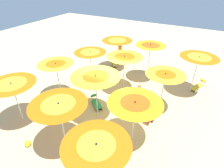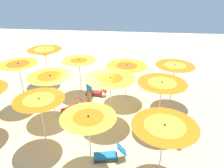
{
  "view_description": "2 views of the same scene",
  "coord_description": "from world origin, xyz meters",
  "px_view_note": "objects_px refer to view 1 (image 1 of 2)",
  "views": [
    {
      "loc": [
        -3.81,
        7.12,
        6.39
      ],
      "look_at": [
        0.3,
        -0.42,
        1.04
      ],
      "focal_mm": 29.18,
      "sensor_mm": 36.0,
      "label": 1
    },
    {
      "loc": [
        9.09,
        2.25,
        6.41
      ],
      "look_at": [
        -0.76,
        1.16,
        1.53
      ],
      "focal_mm": 35.02,
      "sensor_mm": 36.0,
      "label": 2
    }
  ],
  "objects_px": {
    "beach_umbrella_9": "(165,77)",
    "lounger_5": "(152,115)",
    "beach_umbrella_0": "(117,43)",
    "beachgoer_0": "(138,97)",
    "beach_ball": "(28,144)",
    "beach_umbrella_2": "(56,67)",
    "beach_umbrella_5": "(124,60)",
    "beach_umbrella_7": "(59,108)",
    "beach_umbrella_1": "(90,55)",
    "beach_umbrella_3": "(12,87)",
    "beach_umbrella_6": "(96,79)",
    "beach_umbrella_8": "(198,60)",
    "lounger_0": "(58,100)",
    "lounger_3": "(115,63)",
    "beach_umbrella_4": "(150,47)",
    "lounger_1": "(198,86)",
    "beach_umbrella_11": "(97,149)",
    "beachgoer_1": "(120,53)",
    "beach_umbrella_10": "(135,106)",
    "lounger_2": "(127,95)",
    "lounger_4": "(96,103)"
  },
  "relations": [
    {
      "from": "beach_umbrella_7",
      "to": "lounger_3",
      "type": "height_order",
      "value": "beach_umbrella_7"
    },
    {
      "from": "beach_umbrella_4",
      "to": "beach_umbrella_8",
      "type": "xyz_separation_m",
      "value": [
        -2.9,
        0.22,
        -0.17
      ]
    },
    {
      "from": "beach_umbrella_8",
      "to": "lounger_0",
      "type": "xyz_separation_m",
      "value": [
        6.37,
        4.83,
        -1.91
      ]
    },
    {
      "from": "beach_umbrella_3",
      "to": "beach_ball",
      "type": "xyz_separation_m",
      "value": [
        -1.48,
        0.95,
        -1.89
      ]
    },
    {
      "from": "beach_umbrella_2",
      "to": "beach_umbrella_4",
      "type": "distance_m",
      "value": 5.84
    },
    {
      "from": "beach_umbrella_3",
      "to": "beach_umbrella_11",
      "type": "bearing_deg",
      "value": 168.44
    },
    {
      "from": "lounger_4",
      "to": "beach_umbrella_2",
      "type": "bearing_deg",
      "value": -133.89
    },
    {
      "from": "beach_umbrella_1",
      "to": "lounger_2",
      "type": "height_order",
      "value": "beach_umbrella_1"
    },
    {
      "from": "beach_umbrella_2",
      "to": "beach_umbrella_5",
      "type": "relative_size",
      "value": 0.96
    },
    {
      "from": "beach_umbrella_9",
      "to": "beach_ball",
      "type": "distance_m",
      "value": 6.93
    },
    {
      "from": "lounger_2",
      "to": "beach_ball",
      "type": "bearing_deg",
      "value": 108.44
    },
    {
      "from": "beach_umbrella_1",
      "to": "beach_umbrella_3",
      "type": "relative_size",
      "value": 1.02
    },
    {
      "from": "beach_umbrella_4",
      "to": "beachgoer_1",
      "type": "distance_m",
      "value": 3.4
    },
    {
      "from": "beach_umbrella_0",
      "to": "beachgoer_0",
      "type": "relative_size",
      "value": 1.41
    },
    {
      "from": "beach_umbrella_10",
      "to": "lounger_4",
      "type": "height_order",
      "value": "beach_umbrella_10"
    },
    {
      "from": "beach_umbrella_1",
      "to": "lounger_1",
      "type": "relative_size",
      "value": 1.75
    },
    {
      "from": "beach_umbrella_1",
      "to": "lounger_5",
      "type": "distance_m",
      "value": 5.05
    },
    {
      "from": "lounger_2",
      "to": "lounger_1",
      "type": "bearing_deg",
      "value": -96.61
    },
    {
      "from": "lounger_0",
      "to": "beach_umbrella_8",
      "type": "bearing_deg",
      "value": -64.97
    },
    {
      "from": "beach_umbrella_1",
      "to": "beach_umbrella_2",
      "type": "distance_m",
      "value": 2.24
    },
    {
      "from": "lounger_3",
      "to": "beachgoer_0",
      "type": "xyz_separation_m",
      "value": [
        -3.65,
        4.32,
        0.64
      ]
    },
    {
      "from": "beach_umbrella_0",
      "to": "beach_umbrella_3",
      "type": "distance_m",
      "value": 7.45
    },
    {
      "from": "beach_umbrella_5",
      "to": "beach_umbrella_0",
      "type": "bearing_deg",
      "value": -54.43
    },
    {
      "from": "beach_umbrella_2",
      "to": "lounger_0",
      "type": "xyz_separation_m",
      "value": [
        -0.32,
        0.63,
        -1.75
      ]
    },
    {
      "from": "beach_umbrella_11",
      "to": "lounger_2",
      "type": "bearing_deg",
      "value": -75.69
    },
    {
      "from": "beach_umbrella_6",
      "to": "beach_umbrella_7",
      "type": "distance_m",
      "value": 2.29
    },
    {
      "from": "beach_umbrella_5",
      "to": "beach_ball",
      "type": "relative_size",
      "value": 8.67
    },
    {
      "from": "beach_umbrella_11",
      "to": "lounger_4",
      "type": "bearing_deg",
      "value": -56.02
    },
    {
      "from": "beach_umbrella_8",
      "to": "beach_umbrella_10",
      "type": "relative_size",
      "value": 1.1
    },
    {
      "from": "beach_umbrella_3",
      "to": "lounger_3",
      "type": "height_order",
      "value": "beach_umbrella_3"
    },
    {
      "from": "lounger_2",
      "to": "beach_umbrella_9",
      "type": "bearing_deg",
      "value": -138.05
    },
    {
      "from": "beach_umbrella_4",
      "to": "lounger_0",
      "type": "distance_m",
      "value": 6.48
    },
    {
      "from": "lounger_1",
      "to": "beach_ball",
      "type": "height_order",
      "value": "lounger_1"
    },
    {
      "from": "beach_umbrella_1",
      "to": "lounger_3",
      "type": "relative_size",
      "value": 1.79
    },
    {
      "from": "beachgoer_1",
      "to": "beach_ball",
      "type": "relative_size",
      "value": 6.21
    },
    {
      "from": "beach_umbrella_10",
      "to": "lounger_0",
      "type": "height_order",
      "value": "beach_umbrella_10"
    },
    {
      "from": "beach_umbrella_9",
      "to": "lounger_5",
      "type": "relative_size",
      "value": 1.75
    },
    {
      "from": "beach_umbrella_5",
      "to": "beach_umbrella_7",
      "type": "xyz_separation_m",
      "value": [
        0.24,
        5.13,
        0.08
      ]
    },
    {
      "from": "beach_umbrella_1",
      "to": "beachgoer_1",
      "type": "relative_size",
      "value": 1.39
    },
    {
      "from": "beach_umbrella_11",
      "to": "lounger_5",
      "type": "xyz_separation_m",
      "value": [
        -0.44,
        -4.33,
        -1.89
      ]
    },
    {
      "from": "beach_umbrella_9",
      "to": "beach_ball",
      "type": "relative_size",
      "value": 8.24
    },
    {
      "from": "beachgoer_0",
      "to": "beach_umbrella_10",
      "type": "bearing_deg",
      "value": 126.96
    },
    {
      "from": "beach_umbrella_4",
      "to": "lounger_5",
      "type": "distance_m",
      "value": 4.48
    },
    {
      "from": "beach_ball",
      "to": "lounger_3",
      "type": "bearing_deg",
      "value": -87.23
    },
    {
      "from": "lounger_2",
      "to": "beach_ball",
      "type": "xyz_separation_m",
      "value": [
        2.31,
        5.18,
        -0.08
      ]
    },
    {
      "from": "beachgoer_1",
      "to": "beach_umbrella_10",
      "type": "bearing_deg",
      "value": 6.85
    },
    {
      "from": "beach_umbrella_8",
      "to": "lounger_4",
      "type": "height_order",
      "value": "beach_umbrella_8"
    },
    {
      "from": "beach_umbrella_7",
      "to": "beach_umbrella_11",
      "type": "relative_size",
      "value": 1.0
    },
    {
      "from": "beachgoer_1",
      "to": "beach_umbrella_1",
      "type": "bearing_deg",
      "value": -26.72
    },
    {
      "from": "beach_umbrella_1",
      "to": "lounger_0",
      "type": "xyz_separation_m",
      "value": [
        0.5,
        2.71,
        -1.83
      ]
    }
  ]
}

